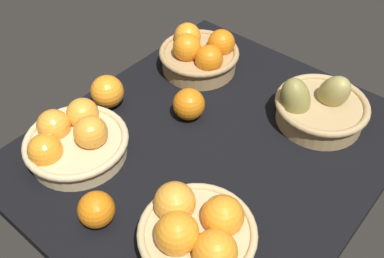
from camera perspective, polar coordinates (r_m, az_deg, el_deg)
name	(u,v)px	position (r cm, az deg, el deg)	size (l,w,h in cm)	color
market_tray	(210,148)	(103.15, 2.39, -2.54)	(84.00, 72.00, 3.00)	black
basket_far_left	(74,140)	(100.69, -15.06, -1.37)	(23.23, 23.23, 10.80)	#D3BC8C
basket_far_right	(200,54)	(121.29, 1.01, 9.70)	(21.83, 21.83, 11.65)	tan
basket_near_right_pears	(319,107)	(109.05, 16.17, 2.82)	(22.30, 22.30, 14.19)	tan
basket_near_left	(197,233)	(81.15, 0.68, -13.40)	(21.70, 21.70, 12.17)	tan
loose_orange_front_gap	(96,210)	(87.79, -12.31, -10.18)	(7.30, 7.30, 7.30)	orange
loose_orange_back_gap	(107,92)	(111.43, -10.94, 4.79)	(8.33, 8.33, 8.33)	orange
loose_orange_side_gap	(189,104)	(106.15, -0.41, 3.24)	(7.86, 7.86, 7.86)	orange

